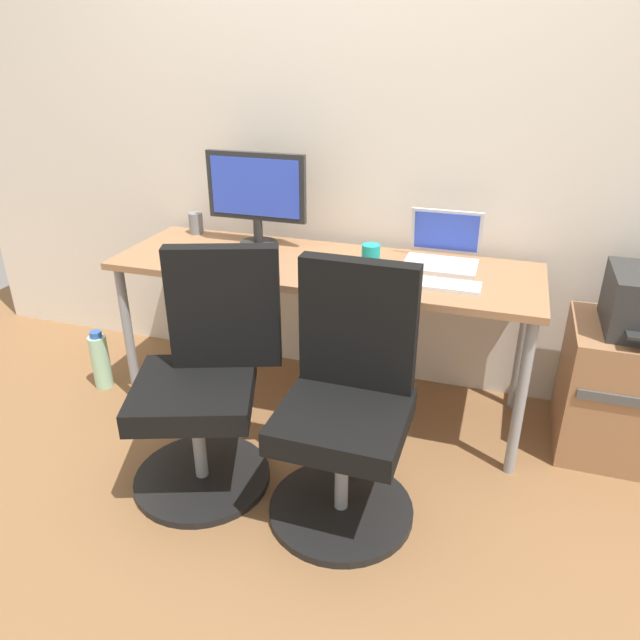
# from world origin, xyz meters

# --- Properties ---
(ground_plane) EXTENTS (5.28, 5.28, 0.00)m
(ground_plane) POSITION_xyz_m (0.00, 0.00, 0.00)
(ground_plane) COLOR brown
(back_wall) EXTENTS (4.40, 0.04, 2.60)m
(back_wall) POSITION_xyz_m (0.00, 0.38, 1.30)
(back_wall) COLOR silver
(back_wall) RESTS_ON ground
(desk) EXTENTS (1.87, 0.60, 0.72)m
(desk) POSITION_xyz_m (0.00, 0.00, 0.66)
(desk) COLOR #996B47
(desk) RESTS_ON ground
(office_chair_left) EXTENTS (0.56, 0.56, 0.94)m
(office_chair_left) POSITION_xyz_m (-0.27, -0.63, 0.42)
(office_chair_left) COLOR black
(office_chair_left) RESTS_ON ground
(office_chair_right) EXTENTS (0.54, 0.54, 0.94)m
(office_chair_right) POSITION_xyz_m (0.29, -0.63, 0.42)
(office_chair_right) COLOR black
(office_chair_right) RESTS_ON ground
(side_cabinet) EXTENTS (0.58, 0.47, 0.56)m
(side_cabinet) POSITION_xyz_m (1.35, 0.07, 0.28)
(side_cabinet) COLOR #996B47
(side_cabinet) RESTS_ON ground
(water_bottle_on_floor) EXTENTS (0.09, 0.09, 0.31)m
(water_bottle_on_floor) POSITION_xyz_m (-1.12, -0.20, 0.15)
(water_bottle_on_floor) COLOR #A5D8B2
(water_bottle_on_floor) RESTS_ON ground
(desktop_monitor) EXTENTS (0.48, 0.18, 0.43)m
(desktop_monitor) POSITION_xyz_m (-0.38, 0.16, 0.97)
(desktop_monitor) COLOR #262626
(desktop_monitor) RESTS_ON desk
(open_laptop) EXTENTS (0.31, 0.27, 0.22)m
(open_laptop) POSITION_xyz_m (0.49, 0.16, 0.78)
(open_laptop) COLOR silver
(open_laptop) RESTS_ON desk
(keyboard_by_monitor) EXTENTS (0.34, 0.12, 0.02)m
(keyboard_by_monitor) POSITION_xyz_m (-0.42, -0.07, 0.73)
(keyboard_by_monitor) COLOR #2D2D2D
(keyboard_by_monitor) RESTS_ON desk
(keyboard_by_laptop) EXTENTS (0.34, 0.12, 0.02)m
(keyboard_by_laptop) POSITION_xyz_m (0.51, -0.12, 0.73)
(keyboard_by_laptop) COLOR silver
(keyboard_by_laptop) RESTS_ON desk
(mouse_by_monitor) EXTENTS (0.06, 0.10, 0.03)m
(mouse_by_monitor) POSITION_xyz_m (-0.46, -0.23, 0.74)
(mouse_by_monitor) COLOR #515156
(mouse_by_monitor) RESTS_ON desk
(mouse_by_laptop) EXTENTS (0.06, 0.10, 0.03)m
(mouse_by_laptop) POSITION_xyz_m (-0.16, -0.23, 0.74)
(mouse_by_laptop) COLOR #2D2D2D
(mouse_by_laptop) RESTS_ON desk
(coffee_mug) EXTENTS (0.08, 0.08, 0.09)m
(coffee_mug) POSITION_xyz_m (0.20, 0.04, 0.77)
(coffee_mug) COLOR teal
(coffee_mug) RESTS_ON desk
(pen_cup) EXTENTS (0.07, 0.07, 0.10)m
(pen_cup) POSITION_xyz_m (-0.75, 0.23, 0.78)
(pen_cup) COLOR slate
(pen_cup) RESTS_ON desk
(notebook) EXTENTS (0.21, 0.15, 0.03)m
(notebook) POSITION_xyz_m (0.19, -0.20, 0.74)
(notebook) COLOR yellow
(notebook) RESTS_ON desk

